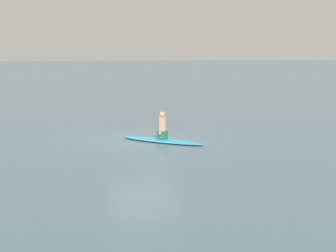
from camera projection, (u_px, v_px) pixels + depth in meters
The scene contains 3 objects.
ground_plane at pixel (142, 140), 17.31m from camera, with size 400.00×400.00×0.00m, color slate.
surfboard at pixel (162, 140), 16.96m from camera, with size 3.36×0.74×0.10m, color #339EC6.
person_paddler at pixel (162, 127), 16.88m from camera, with size 0.43×0.43×1.03m.
Camera 1 is at (16.61, -3.82, 3.21)m, focal length 49.13 mm.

